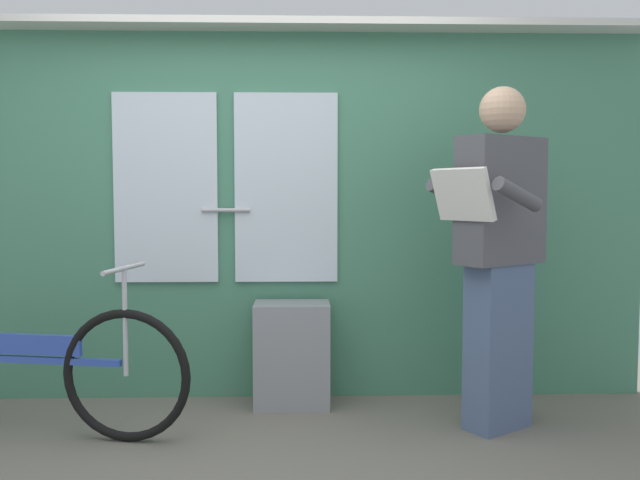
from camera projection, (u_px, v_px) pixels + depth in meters
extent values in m
cube|color=#427F60|center=(261.00, 217.00, 4.03)|extent=(4.55, 0.08, 2.14)
cube|color=silver|center=(166.00, 188.00, 3.95)|extent=(0.60, 0.02, 1.10)
cube|color=silver|center=(286.00, 188.00, 3.97)|extent=(0.60, 0.02, 1.10)
cylinder|color=#B2B2B7|center=(226.00, 210.00, 3.95)|extent=(0.28, 0.02, 0.02)
cube|color=silver|center=(259.00, 25.00, 3.85)|extent=(4.55, 0.28, 0.04)
torus|color=black|center=(126.00, 376.00, 3.30)|extent=(0.65, 0.16, 0.65)
cube|color=#2D4CB2|center=(28.00, 360.00, 3.38)|extent=(0.97, 0.21, 0.03)
cube|color=#2D4CB2|center=(27.00, 344.00, 3.37)|extent=(0.56, 0.13, 0.10)
cylinder|color=#B7B7BC|center=(125.00, 322.00, 3.29)|extent=(0.02, 0.02, 0.52)
cylinder|color=#B7B7BC|center=(124.00, 268.00, 3.27)|extent=(0.10, 0.44, 0.02)
cube|color=slate|center=(498.00, 346.00, 3.49)|extent=(0.38, 0.34, 0.85)
cube|color=#4C4C51|center=(501.00, 201.00, 3.44)|extent=(0.51, 0.43, 0.64)
sphere|color=tan|center=(502.00, 110.00, 3.41)|extent=(0.23, 0.23, 0.23)
cube|color=silver|center=(462.00, 194.00, 3.27)|extent=(0.28, 0.34, 0.26)
cylinder|color=#4C4C51|center=(518.00, 194.00, 3.18)|extent=(0.29, 0.23, 0.17)
cylinder|color=#4C4C51|center=(450.00, 194.00, 3.53)|extent=(0.29, 0.23, 0.17)
cube|color=gray|center=(292.00, 355.00, 3.86)|extent=(0.43, 0.28, 0.59)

